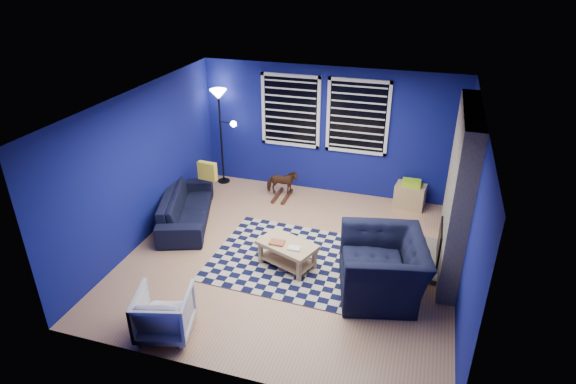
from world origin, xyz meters
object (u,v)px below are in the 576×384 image
at_px(coffee_table, 287,250).
at_px(sofa, 186,207).
at_px(tv, 464,147).
at_px(floor_lamp, 220,108).
at_px(cabinet, 410,195).
at_px(rocking_horse, 282,183).
at_px(armchair_bent, 164,313).
at_px(armchair_big, 383,267).

bearing_deg(coffee_table, sofa, 159.39).
bearing_deg(tv, floor_lamp, 176.92).
xyz_separation_m(sofa, cabinet, (3.77, 1.72, -0.04)).
bearing_deg(rocking_horse, coffee_table, -177.15).
height_order(sofa, armchair_bent, armchair_bent).
xyz_separation_m(sofa, floor_lamp, (-0.03, 1.72, 1.33)).
distance_m(tv, armchair_bent, 5.47).
bearing_deg(coffee_table, rocking_horse, 109.60).
bearing_deg(rocking_horse, tv, -105.10).
bearing_deg(tv, sofa, -162.03).
xyz_separation_m(armchair_bent, floor_lamp, (-1.10, 4.33, 1.30)).
distance_m(armchair_bent, rocking_horse, 4.01).
xyz_separation_m(tv, armchair_bent, (-3.47, -4.09, -1.09)).
bearing_deg(coffee_table, cabinet, 56.94).
xyz_separation_m(armchair_big, cabinet, (0.19, 2.71, -0.18)).
bearing_deg(cabinet, floor_lamp, -172.93).
xyz_separation_m(armchair_bent, coffee_table, (1.05, 1.82, -0.01)).
xyz_separation_m(tv, sofa, (-4.55, -1.47, -1.12)).
height_order(rocking_horse, coffee_table, rocking_horse).
height_order(sofa, coffee_table, sofa).
xyz_separation_m(tv, floor_lamp, (-4.57, 0.25, 0.21)).
bearing_deg(armchair_big, cabinet, 162.55).
bearing_deg(cabinet, rocking_horse, -164.93).
xyz_separation_m(sofa, rocking_horse, (1.35, 1.38, 0.04)).
relative_size(armchair_big, armchair_bent, 1.89).
bearing_deg(sofa, armchair_bent, -177.25).
height_order(sofa, cabinet, sofa).
relative_size(rocking_horse, coffee_table, 0.60).
distance_m(sofa, rocking_horse, 1.93).
height_order(armchair_bent, rocking_horse, armchair_bent).
height_order(coffee_table, floor_lamp, floor_lamp).
height_order(armchair_bent, coffee_table, armchair_bent).
xyz_separation_m(tv, rocking_horse, (-3.20, -0.09, -1.08)).
bearing_deg(floor_lamp, armchair_bent, -75.74).
relative_size(tv, armchair_big, 0.77).
bearing_deg(tv, armchair_big, -111.47).
height_order(armchair_big, armchair_bent, armchair_big).
relative_size(sofa, floor_lamp, 0.99).
distance_m(sofa, floor_lamp, 2.17).
height_order(tv, cabinet, tv).
relative_size(tv, armchair_bent, 1.46).
height_order(tv, armchair_bent, tv).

